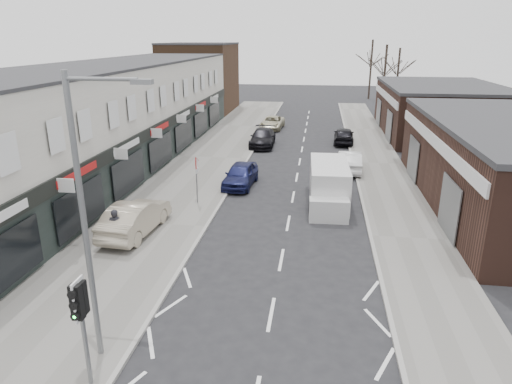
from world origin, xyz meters
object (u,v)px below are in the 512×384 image
(parked_car_right_a, at_px, (349,161))
(traffic_light, at_px, (80,309))
(street_lamp, at_px, (89,209))
(sedan_on_pavement, at_px, (135,217))
(parked_car_left_c, at_px, (272,123))
(parked_car_right_b, at_px, (344,135))
(parked_car_left_a, at_px, (240,175))
(parked_car_left_b, at_px, (263,138))
(warning_sign, at_px, (197,166))
(pedestrian, at_px, (116,228))
(white_van, at_px, (329,185))

(parked_car_right_a, bearing_deg, traffic_light, 71.28)
(traffic_light, relative_size, street_lamp, 0.39)
(sedan_on_pavement, distance_m, parked_car_left_c, 27.21)
(sedan_on_pavement, distance_m, parked_car_right_b, 23.60)
(parked_car_left_a, height_order, parked_car_left_b, parked_car_left_a)
(parked_car_left_a, relative_size, parked_car_left_b, 0.86)
(warning_sign, bearing_deg, pedestrian, -109.04)
(traffic_light, bearing_deg, parked_car_right_a, 70.20)
(sedan_on_pavement, xyz_separation_m, parked_car_left_b, (3.57, 19.21, -0.18))
(sedan_on_pavement, height_order, pedestrian, pedestrian)
(warning_sign, height_order, parked_car_right_a, warning_sign)
(traffic_light, relative_size, warning_sign, 1.15)
(sedan_on_pavement, relative_size, parked_car_left_c, 1.05)
(parked_car_left_b, bearing_deg, street_lamp, -93.95)
(warning_sign, xyz_separation_m, sedan_on_pavement, (-1.81, -4.44, -1.30))
(warning_sign, bearing_deg, parked_car_left_a, 64.39)
(parked_car_right_b, bearing_deg, traffic_light, 77.81)
(traffic_light, xyz_separation_m, parked_car_right_a, (7.90, 21.95, -1.70))
(parked_car_left_a, distance_m, parked_car_left_b, 11.10)
(warning_sign, height_order, parked_car_right_b, warning_sign)
(warning_sign, bearing_deg, parked_car_left_c, 85.54)
(pedestrian, distance_m, parked_car_right_a, 17.57)
(white_van, xyz_separation_m, parked_car_left_b, (-5.40, 13.56, -0.34))
(white_van, bearing_deg, parked_car_right_b, 82.46)
(warning_sign, height_order, parked_car_left_c, warning_sign)
(traffic_light, relative_size, parked_car_left_a, 0.73)
(traffic_light, xyz_separation_m, parked_car_left_b, (1.00, 28.78, -1.70))
(white_van, relative_size, parked_car_left_c, 1.30)
(sedan_on_pavement, bearing_deg, parked_car_left_a, -109.35)
(white_van, height_order, parked_car_left_c, white_van)
(sedan_on_pavement, height_order, parked_car_right_b, sedan_on_pavement)
(sedan_on_pavement, bearing_deg, parked_car_left_c, -93.15)
(parked_car_left_b, distance_m, parked_car_right_b, 7.17)
(traffic_light, xyz_separation_m, parked_car_left_a, (1.00, 17.69, -1.69))
(warning_sign, relative_size, parked_car_right_b, 0.65)
(white_van, distance_m, parked_car_left_b, 14.60)
(parked_car_left_c, xyz_separation_m, parked_car_right_a, (6.90, -14.60, 0.09))
(parked_car_left_b, relative_size, parked_car_right_a, 1.14)
(sedan_on_pavement, relative_size, parked_car_right_a, 1.08)
(traffic_light, distance_m, white_van, 16.57)
(street_lamp, xyz_separation_m, warning_sign, (-0.63, 12.80, -2.42))
(pedestrian, height_order, parked_car_left_b, pedestrian)
(pedestrian, bearing_deg, white_van, -153.16)
(street_lamp, relative_size, parked_car_left_c, 1.78)
(pedestrian, bearing_deg, parked_car_right_b, -126.38)
(street_lamp, distance_m, parked_car_left_b, 27.87)
(street_lamp, distance_m, sedan_on_pavement, 9.47)
(street_lamp, xyz_separation_m, white_van, (6.53, 14.01, -3.56))
(warning_sign, relative_size, sedan_on_pavement, 0.57)
(white_van, relative_size, pedestrian, 3.33)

